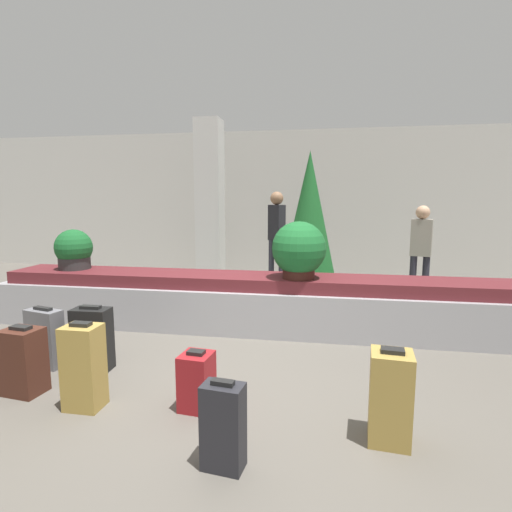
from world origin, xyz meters
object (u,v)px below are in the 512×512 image
Objects in this scene: suitcase_0 at (24,361)px; suitcase_5 at (390,397)px; pillar at (210,203)px; traveler_1 at (421,245)px; potted_plant_0 at (299,250)px; potted_plant_1 at (74,250)px; suitcase_4 at (45,338)px; suitcase_1 at (92,339)px; suitcase_7 at (223,426)px; traveler_0 at (277,229)px; decorated_tree at (309,222)px; suitcase_2 at (197,381)px; suitcase_6 at (84,367)px.

suitcase_5 is (3.01, -0.19, 0.04)m from suitcase_0.
traveler_1 is (3.80, -0.86, -0.67)m from pillar.
pillar reaches higher than potted_plant_0.
suitcase_4 is at bearing -65.99° from potted_plant_1.
pillar reaches higher than traveler_1.
potted_plant_0 is (1.94, -2.82, -0.55)m from pillar.
potted_plant_1 reaches higher than suitcase_1.
potted_plant_1 is at bearing 125.95° from suitcase_1.
suitcase_7 is 4.03m from potted_plant_1.
pillar is at bearing 124.19° from suitcase_5.
potted_plant_1 reaches higher than suitcase_7.
traveler_1 is (2.48, -0.92, -0.18)m from traveler_0.
potted_plant_1 is at bearing 177.34° from potted_plant_0.
decorated_tree is (0.67, -1.20, 0.20)m from traveler_0.
suitcase_5 is (1.46, -0.20, 0.10)m from suitcase_2.
decorated_tree is at bearing -29.90° from pillar.
suitcase_0 reaches higher than suitcase_2.
decorated_tree is (0.73, 3.63, 1.07)m from suitcase_2.
suitcase_1 reaches higher than suitcase_0.
suitcase_0 is 1.09× the size of potted_plant_1.
traveler_1 is at bearing 50.57° from suitcase_0.
potted_plant_0 is 0.39× the size of traveler_0.
suitcase_1 is 1.17× the size of potted_plant_1.
potted_plant_1 is at bearing -113.99° from pillar.
traveler_1 is at bearing 50.00° from suitcase_6.
pillar is 4.43m from suitcase_1.
decorated_tree is at bearing 84.62° from suitcase_2.
suitcase_1 is 1.34× the size of suitcase_2.
suitcase_4 reaches higher than suitcase_2.
suitcase_4 is at bearing -128.75° from decorated_tree.
suitcase_5 is 4.02m from decorated_tree.
potted_plant_0 reaches higher than suitcase_6.
suitcase_7 is at bearing -21.86° from suitcase_6.
suitcase_6 is (0.35, -0.68, 0.03)m from suitcase_1.
pillar is 3.00m from potted_plant_1.
pillar is 5.51× the size of suitcase_7.
suitcase_7 is at bearing -53.56° from suitcase_2.
suitcase_2 is 0.77m from suitcase_7.
decorated_tree is at bearing 160.62° from traveler_0.
suitcase_1 is 2.80m from suitcase_5.
suitcase_6 is at bearing -55.13° from potted_plant_1.
decorated_tree reaches higher than suitcase_0.
traveler_0 is at bearing 80.67° from suitcase_4.
potted_plant_0 is at bearing 48.08° from suitcase_0.
suitcase_4 is at bearing -96.63° from pillar.
potted_plant_0 is (2.44, 1.42, 0.76)m from suitcase_4.
suitcase_5 is at bearing -70.16° from potted_plant_0.
potted_plant_0 reaches higher than suitcase_1.
suitcase_6 is 0.45× the size of traveler_1.
traveler_1 is (3.77, 3.38, 0.61)m from suitcase_1.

